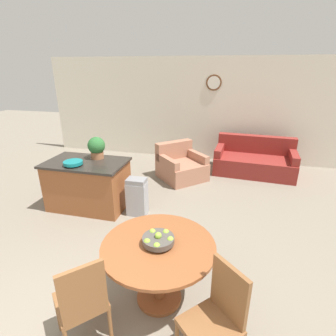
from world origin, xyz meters
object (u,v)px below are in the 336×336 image
object	(u,v)px
fruit_bowl	(158,239)
potted_plant	(97,147)
dining_chair_near_left	(82,300)
couch	(254,161)
armchair	(181,167)
dining_table	(159,257)
dining_chair_near_right	(218,315)
teal_bowl	(73,163)
trash_bin	(137,197)
kitchen_island	(88,184)

from	to	relation	value
fruit_bowl	potted_plant	world-z (taller)	potted_plant
dining_chair_near_left	couch	distance (m)	5.15
armchair	dining_table	bearing A→B (deg)	-126.49
couch	dining_chair_near_right	bearing A→B (deg)	-92.99
dining_chair_near_right	armchair	world-z (taller)	dining_chair_near_right
dining_table	potted_plant	xyz separation A→B (m)	(-1.70, 1.95, 0.52)
teal_bowl	dining_table	bearing A→B (deg)	-38.08
potted_plant	couch	xyz separation A→B (m)	(2.94, 2.24, -0.80)
dining_chair_near_left	trash_bin	world-z (taller)	dining_chair_near_left
trash_bin	fruit_bowl	bearing A→B (deg)	-62.67
teal_bowl	armchair	bearing A→B (deg)	52.56
dining_chair_near_left	armchair	bearing A→B (deg)	42.75
potted_plant	couch	bearing A→B (deg)	37.36
dining_chair_near_left	dining_chair_near_right	xyz separation A→B (m)	(1.17, 0.13, 0.00)
potted_plant	trash_bin	size ratio (longest dim) A/B	0.59
kitchen_island	potted_plant	size ratio (longest dim) A/B	3.56
potted_plant	dining_table	bearing A→B (deg)	-48.83
dining_table	kitchen_island	distance (m)	2.51
dining_chair_near_left	trash_bin	bearing A→B (deg)	52.29
dining_table	dining_chair_near_right	xyz separation A→B (m)	(0.65, -0.52, -0.03)
dining_chair_near_left	kitchen_island	world-z (taller)	dining_chair_near_left
fruit_bowl	dining_table	bearing A→B (deg)	173.80
dining_chair_near_left	dining_table	bearing A→B (deg)	5.45
teal_bowl	potted_plant	distance (m)	0.52
teal_bowl	trash_bin	bearing A→B (deg)	8.59
dining_chair_near_right	kitchen_island	size ratio (longest dim) A/B	0.69
potted_plant	armchair	size ratio (longest dim) A/B	0.30
dining_chair_near_left	potted_plant	bearing A→B (deg)	68.41
couch	teal_bowl	bearing A→B (deg)	-135.47
kitchen_island	armchair	distance (m)	2.21
trash_bin	couch	world-z (taller)	couch
fruit_bowl	potted_plant	bearing A→B (deg)	131.18
trash_bin	armchair	size ratio (longest dim) A/B	0.52
armchair	dining_chair_near_right	bearing A→B (deg)	-118.36
dining_chair_near_left	kitchen_island	xyz separation A→B (m)	(-1.31, 2.38, -0.09)
dining_chair_near_left	armchair	world-z (taller)	dining_chair_near_left
kitchen_island	potted_plant	xyz separation A→B (m)	(0.12, 0.22, 0.65)
dining_chair_near_left	kitchen_island	distance (m)	2.71
teal_bowl	armchair	distance (m)	2.52
trash_bin	couch	size ratio (longest dim) A/B	0.35
couch	trash_bin	bearing A→B (deg)	-125.56
kitchen_island	teal_bowl	distance (m)	0.54
dining_chair_near_left	dining_chair_near_right	world-z (taller)	same
kitchen_island	dining_chair_near_left	bearing A→B (deg)	-61.20
potted_plant	dining_chair_near_left	bearing A→B (deg)	-65.44
fruit_bowl	teal_bowl	xyz separation A→B (m)	(-1.92, 1.50, 0.13)
fruit_bowl	couch	bearing A→B (deg)	73.58
fruit_bowl	potted_plant	xyz separation A→B (m)	(-1.70, 1.95, 0.29)
kitchen_island	armchair	bearing A→B (deg)	51.04
trash_bin	couch	distance (m)	3.28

